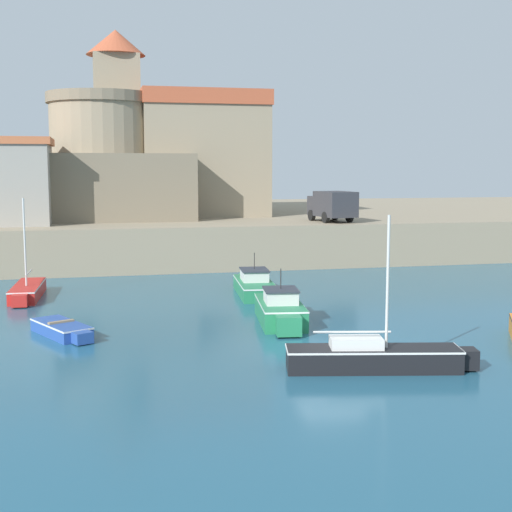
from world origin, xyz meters
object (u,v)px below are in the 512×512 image
church (187,150)px  motorboat_green_3 (281,310)px  truck_on_quay (332,205)px  dinghy_blue_4 (63,329)px  sailboat_black_6 (375,356)px  fortress (103,173)px  motorboat_green_1 (255,285)px  sailboat_red_5 (27,290)px

church → motorboat_green_3: bearing=-89.9°
truck_on_quay → church: bearing=125.9°
dinghy_blue_4 → sailboat_black_6: 13.11m
motorboat_green_3 → fortress: (-7.19, 27.72, 5.89)m
church → truck_on_quay: (8.93, -12.32, -4.17)m
dinghy_blue_4 → motorboat_green_1: bearing=38.2°
dinghy_blue_4 → fortress: bearing=85.5°
sailboat_red_5 → truck_on_quay: sailboat_red_5 is taller
motorboat_green_1 → sailboat_black_6: bearing=-87.2°
motorboat_green_1 → sailboat_black_6: size_ratio=0.94×
dinghy_blue_4 → truck_on_quay: (18.26, 19.21, 3.95)m
fortress → truck_on_quay: bearing=-28.7°
dinghy_blue_4 → church: bearing=73.5°
motorboat_green_1 → truck_on_quay: 14.63m
sailboat_black_6 → fortress: bearing=103.4°
motorboat_green_3 → church: bearing=90.1°
motorboat_green_3 → fortress: 29.24m
sailboat_red_5 → sailboat_black_6: bearing=-52.9°
motorboat_green_3 → truck_on_quay: 21.21m
fortress → truck_on_quay: (16.05, -8.80, -2.25)m
dinghy_blue_4 → church: size_ratio=0.27×
sailboat_red_5 → truck_on_quay: size_ratio=1.26×
dinghy_blue_4 → truck_on_quay: size_ratio=0.88×
sailboat_black_6 → church: 39.98m
sailboat_black_6 → motorboat_green_3: bearing=99.1°
church → truck_on_quay: bearing=-54.1°
motorboat_green_1 → motorboat_green_3: (-0.51, -7.51, 0.09)m
motorboat_green_1 → fortress: (-7.70, 20.21, 5.98)m
dinghy_blue_4 → truck_on_quay: bearing=46.5°
sailboat_black_6 → fortress: size_ratio=0.50×
sailboat_black_6 → church: bearing=92.0°
motorboat_green_1 → sailboat_red_5: 12.19m
motorboat_green_1 → truck_on_quay: (8.36, 11.41, 3.73)m
fortress → dinghy_blue_4: bearing=-94.5°
dinghy_blue_4 → fortress: (2.21, 28.01, 6.20)m
church → sailboat_black_6: bearing=-88.0°
motorboat_green_1 → church: size_ratio=0.42×
sailboat_red_5 → dinghy_blue_4: bearing=-76.9°
sailboat_red_5 → church: (11.51, 22.17, 8.01)m
dinghy_blue_4 → sailboat_red_5: 9.62m
motorboat_green_1 → sailboat_red_5: sailboat_red_5 is taller
motorboat_green_1 → motorboat_green_3: size_ratio=1.10×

